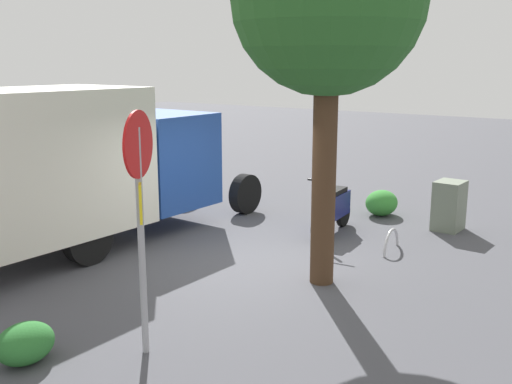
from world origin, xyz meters
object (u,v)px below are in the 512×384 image
object	(u,v)px
box_truck_near	(75,161)
street_tree	(328,0)
motorcycle	(333,208)
stop_sign	(140,196)
bike_rack_hoop	(391,251)
utility_cabinet	(449,206)

from	to	relation	value
box_truck_near	street_tree	world-z (taller)	street_tree
motorcycle	street_tree	bearing A→B (deg)	19.19
box_truck_near	stop_sign	distance (m)	4.61
bike_rack_hoop	box_truck_near	bearing A→B (deg)	-58.15
motorcycle	street_tree	distance (m)	4.63
stop_sign	utility_cabinet	size ratio (longest dim) A/B	2.83
utility_cabinet	bike_rack_hoop	world-z (taller)	utility_cabinet
box_truck_near	utility_cabinet	bearing A→B (deg)	-44.42
box_truck_near	street_tree	bearing A→B (deg)	-76.30
stop_sign	bike_rack_hoop	xyz separation A→B (m)	(-5.32, 0.89, -1.91)
motorcycle	utility_cabinet	world-z (taller)	motorcycle
box_truck_near	motorcycle	size ratio (longest dim) A/B	3.97
street_tree	motorcycle	bearing A→B (deg)	-155.74
utility_cabinet	bike_rack_hoop	xyz separation A→B (m)	(1.99, -0.41, -0.51)
box_truck_near	motorcycle	bearing A→B (deg)	-42.90
stop_sign	utility_cabinet	bearing A→B (deg)	169.89
motorcycle	utility_cabinet	bearing A→B (deg)	125.34
stop_sign	bike_rack_hoop	distance (m)	5.72
street_tree	utility_cabinet	size ratio (longest dim) A/B	5.61
box_truck_near	utility_cabinet	distance (m)	7.40
street_tree	bike_rack_hoop	distance (m)	4.73
box_truck_near	utility_cabinet	world-z (taller)	box_truck_near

